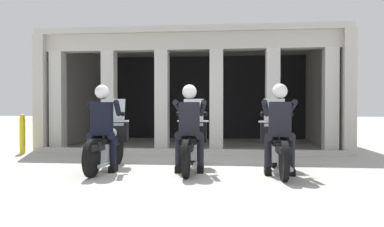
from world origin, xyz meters
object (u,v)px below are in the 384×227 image
at_px(motorcycle_center, 191,143).
at_px(police_officer_right, 280,121).
at_px(motorcycle_left, 108,143).
at_px(motorcycle_right, 277,145).
at_px(police_officer_left, 103,120).
at_px(police_officer_center, 190,120).
at_px(bollard_kerbside, 22,134).

distance_m(motorcycle_center, police_officer_right, 1.68).
xyz_separation_m(motorcycle_left, motorcycle_right, (3.16, 0.01, 0.00)).
bearing_deg(motorcycle_center, police_officer_left, -159.18).
distance_m(police_officer_left, police_officer_center, 1.59).
xyz_separation_m(motorcycle_center, motorcycle_right, (1.58, -0.10, 0.00)).
distance_m(police_officer_center, police_officer_right, 1.58).
relative_size(motorcycle_left, police_officer_center, 1.29).
distance_m(police_officer_left, bollard_kerbside, 3.86).
bearing_deg(police_officer_center, motorcycle_center, 96.62).
bearing_deg(police_officer_left, motorcycle_center, 14.36).
height_order(motorcycle_right, police_officer_right, police_officer_right).
bearing_deg(motorcycle_right, bollard_kerbside, 167.40).
bearing_deg(motorcycle_right, police_officer_right, -83.71).
height_order(motorcycle_left, motorcycle_center, same).
height_order(police_officer_center, motorcycle_right, police_officer_center).
bearing_deg(police_officer_left, motorcycle_left, 90.16).
height_order(motorcycle_center, police_officer_right, police_officer_right).
height_order(police_officer_center, police_officer_right, same).
relative_size(police_officer_left, motorcycle_right, 0.78).
height_order(motorcycle_center, bollard_kerbside, motorcycle_center).
relative_size(motorcycle_right, bollard_kerbside, 2.03).
bearing_deg(motorcycle_center, bollard_kerbside, 162.89).
height_order(police_officer_left, bollard_kerbside, police_officer_left).
height_order(police_officer_left, motorcycle_center, police_officer_left).
height_order(motorcycle_left, police_officer_left, police_officer_left).
height_order(motorcycle_left, motorcycle_right, same).
relative_size(motorcycle_center, bollard_kerbside, 2.03).
distance_m(motorcycle_left, bollard_kerbside, 3.67).
distance_m(motorcycle_right, police_officer_right, 0.52).
bearing_deg(motorcycle_center, police_officer_center, -83.38).
bearing_deg(bollard_kerbside, police_officer_right, -21.48).
xyz_separation_m(police_officer_center, police_officer_right, (1.58, -0.10, -0.00)).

